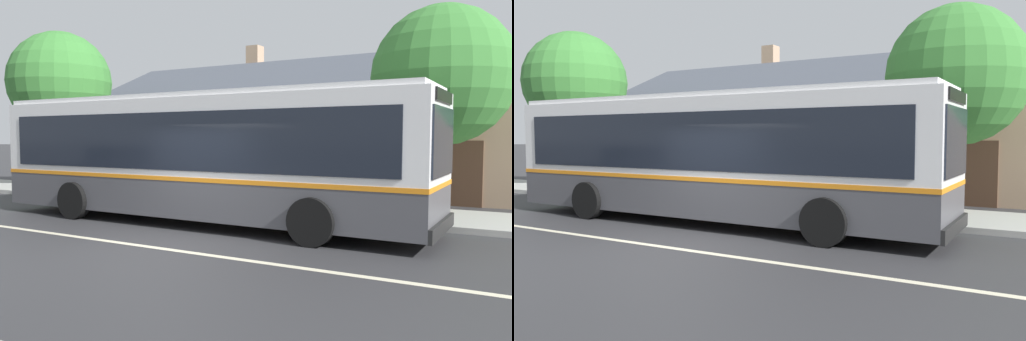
% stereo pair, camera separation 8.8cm
% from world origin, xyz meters
% --- Properties ---
extents(ground_plane, '(300.00, 300.00, 0.00)m').
position_xyz_m(ground_plane, '(0.00, 0.00, 0.00)').
color(ground_plane, '#2D2D30').
extents(sidewalk_far, '(60.00, 3.00, 0.15)m').
position_xyz_m(sidewalk_far, '(0.00, 6.00, 0.07)').
color(sidewalk_far, '#9E9E99').
rests_on(sidewalk_far, ground).
extents(lane_divider_stripe, '(60.00, 0.16, 0.01)m').
position_xyz_m(lane_divider_stripe, '(0.00, 0.00, 0.00)').
color(lane_divider_stripe, beige).
rests_on(lane_divider_stripe, ground).
extents(community_building, '(26.68, 10.19, 6.97)m').
position_xyz_m(community_building, '(0.77, 14.45, 2.00)').
color(community_building, tan).
rests_on(community_building, ground).
extents(transit_bus, '(11.97, 2.85, 3.26)m').
position_xyz_m(transit_bus, '(-0.93, 2.90, 1.75)').
color(transit_bus, '#47474C').
rests_on(transit_bus, ground).
extents(bench_by_building, '(1.65, 0.51, 0.94)m').
position_xyz_m(bench_by_building, '(-8.33, 5.28, 0.57)').
color(bench_by_building, brown).
rests_on(bench_by_building, sidewalk_far).
extents(bench_down_street, '(1.67, 0.51, 0.94)m').
position_xyz_m(bench_down_street, '(-3.38, 5.87, 0.57)').
color(bench_down_street, brown).
rests_on(bench_down_street, sidewalk_far).
extents(street_tree_primary, '(3.85, 3.85, 5.82)m').
position_xyz_m(street_tree_primary, '(4.28, 7.03, 3.87)').
color(street_tree_primary, '#4C3828').
rests_on(street_tree_primary, ground).
extents(street_tree_secondary, '(4.25, 4.25, 6.65)m').
position_xyz_m(street_tree_secondary, '(-11.07, 6.95, 4.38)').
color(street_tree_secondary, '#4C3828').
rests_on(street_tree_secondary, ground).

